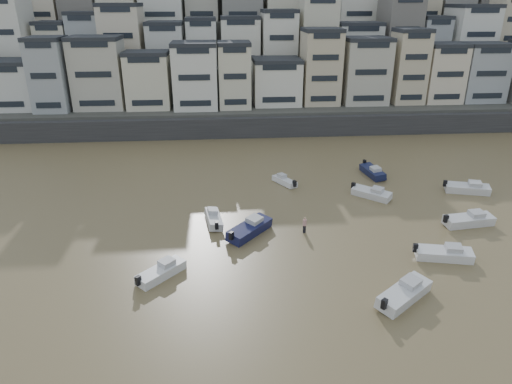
{
  "coord_description": "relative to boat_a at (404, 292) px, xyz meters",
  "views": [
    {
      "loc": [
        0.42,
        -13.47,
        22.46
      ],
      "look_at": [
        3.99,
        30.0,
        4.0
      ],
      "focal_mm": 32.0,
      "sensor_mm": 36.0,
      "label": 1
    }
  ],
  "objects": [
    {
      "name": "harbor_wall",
      "position": [
        -4.81,
        48.99,
        0.91
      ],
      "size": [
        140.0,
        3.0,
        3.5
      ],
      "primitive_type": "cube",
      "color": "#38383A",
      "rests_on": "ground"
    },
    {
      "name": "hillside",
      "position": [
        -0.07,
        88.83,
        12.17
      ],
      "size": [
        141.04,
        66.0,
        50.0
      ],
      "color": "#4C4C47",
      "rests_on": "ground"
    },
    {
      "name": "boat_a",
      "position": [
        0.0,
        0.0,
        0.0
      ],
      "size": [
        6.13,
        5.38,
        1.69
      ],
      "primitive_type": null,
      "rotation": [
        0.0,
        0.0,
        0.66
      ],
      "color": "silver",
      "rests_on": "ground"
    },
    {
      "name": "boat_b",
      "position": [
        6.13,
        5.86,
        -0.08
      ],
      "size": [
        5.85,
        2.99,
        1.52
      ],
      "primitive_type": null,
      "rotation": [
        0.0,
        0.0,
        -0.22
      ],
      "color": "silver",
      "rests_on": "ground"
    },
    {
      "name": "boat_c",
      "position": [
        -11.63,
        12.22,
        0.01
      ],
      "size": [
        5.62,
        6.03,
        1.7
      ],
      "primitive_type": null,
      "rotation": [
        0.0,
        0.0,
        0.86
      ],
      "color": "#141740",
      "rests_on": "ground"
    },
    {
      "name": "boat_d",
      "position": [
        12.01,
        12.4,
        -0.04
      ],
      "size": [
        6.08,
        2.62,
        1.61
      ],
      "primitive_type": null,
      "rotation": [
        0.0,
        0.0,
        0.12
      ],
      "color": "silver",
      "rests_on": "ground"
    },
    {
      "name": "boat_e",
      "position": [
        3.9,
        20.47,
        -0.13
      ],
      "size": [
        5.0,
        4.8,
        1.43
      ],
      "primitive_type": null,
      "rotation": [
        0.0,
        0.0,
        -0.75
      ],
      "color": "silver",
      "rests_on": "ground"
    },
    {
      "name": "boat_f",
      "position": [
        -15.34,
        15.12,
        -0.17
      ],
      "size": [
        2.3,
        5.13,
        1.35
      ],
      "primitive_type": null,
      "rotation": [
        0.0,
        0.0,
        1.71
      ],
      "color": "silver",
      "rests_on": "ground"
    },
    {
      "name": "boat_g",
      "position": [
        16.42,
        21.03,
        -0.06
      ],
      "size": [
        6.03,
        3.41,
        1.56
      ],
      "primitive_type": null,
      "rotation": [
        0.0,
        0.0,
        -0.28
      ],
      "color": "silver",
      "rests_on": "ground"
    },
    {
      "name": "boat_h",
      "position": [
        -6.07,
        25.8,
        -0.25
      ],
      "size": [
        3.4,
        4.44,
        1.18
      ],
      "primitive_type": null,
      "rotation": [
        0.0,
        0.0,
        2.1
      ],
      "color": "silver",
      "rests_on": "ground"
    },
    {
      "name": "boat_i",
      "position": [
        6.45,
        27.93,
        -0.08
      ],
      "size": [
        2.6,
        5.77,
        1.52
      ],
      "primitive_type": null,
      "rotation": [
        0.0,
        0.0,
        -1.43
      ],
      "color": "#13193D",
      "rests_on": "ground"
    },
    {
      "name": "boat_j",
      "position": [
        -19.89,
        5.04,
        -0.14
      ],
      "size": [
        4.74,
        4.88,
        1.4
      ],
      "primitive_type": null,
      "rotation": [
        0.0,
        0.0,
        0.82
      ],
      "color": "silver",
      "rests_on": "ground"
    },
    {
      "name": "person_pink",
      "position": [
        -5.91,
        12.19,
        0.03
      ],
      "size": [
        0.44,
        0.44,
        1.74
      ],
      "primitive_type": null,
      "color": "tan",
      "rests_on": "ground"
    }
  ]
}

